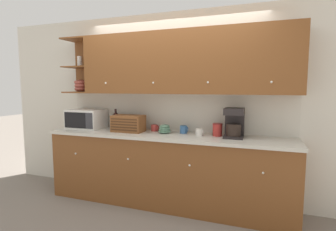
{
  "coord_description": "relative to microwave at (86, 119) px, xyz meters",
  "views": [
    {
      "loc": [
        1.17,
        -3.49,
        1.58
      ],
      "look_at": [
        0.0,
        -0.2,
        1.2
      ],
      "focal_mm": 28.0,
      "sensor_mm": 36.0,
      "label": 1
    }
  ],
  "objects": [
    {
      "name": "wine_bottle",
      "position": [
        0.45,
        0.09,
        -0.01
      ],
      "size": [
        0.08,
        0.08,
        0.3
      ],
      "color": "black",
      "rests_on": "counter_unit"
    },
    {
      "name": "bread_box",
      "position": [
        0.74,
        -0.07,
        -0.03
      ],
      "size": [
        0.43,
        0.26,
        0.23
      ],
      "color": "brown",
      "rests_on": "counter_unit"
    },
    {
      "name": "mug_patterned_third",
      "position": [
        1.51,
        0.07,
        -0.09
      ],
      "size": [
        0.11,
        0.1,
        0.1
      ],
      "color": "#38669E",
      "rests_on": "counter_unit"
    },
    {
      "name": "wall_back",
      "position": [
        1.3,
        0.25,
        0.2
      ],
      "size": [
        5.65,
        0.06,
        2.6
      ],
      "color": "beige",
      "rests_on": "ground_plane"
    },
    {
      "name": "ground_plane",
      "position": [
        1.3,
        0.22,
        -1.1
      ],
      "size": [
        24.0,
        24.0,
        0.0
      ],
      "primitive_type": "plane",
      "color": "slate"
    },
    {
      "name": "counter_unit",
      "position": [
        1.3,
        -0.07,
        -0.62
      ],
      "size": [
        3.27,
        0.61,
        0.96
      ],
      "color": "brown",
      "rests_on": "ground_plane"
    },
    {
      "name": "backsplash_panel",
      "position": [
        1.3,
        0.21,
        0.12
      ],
      "size": [
        3.25,
        0.01,
        0.53
      ],
      "color": "beige",
      "rests_on": "counter_unit"
    },
    {
      "name": "bowl_stack_on_counter",
      "position": [
        1.26,
        -0.01,
        -0.09
      ],
      "size": [
        0.17,
        0.17,
        0.12
      ],
      "color": "slate",
      "rests_on": "counter_unit"
    },
    {
      "name": "storage_canister",
      "position": [
        1.96,
        0.03,
        -0.06
      ],
      "size": [
        0.13,
        0.13,
        0.16
      ],
      "color": "#B22D28",
      "rests_on": "counter_unit"
    },
    {
      "name": "mug",
      "position": [
        1.06,
        0.12,
        -0.1
      ],
      "size": [
        0.11,
        0.1,
        0.09
      ],
      "color": "#B73D38",
      "rests_on": "counter_unit"
    },
    {
      "name": "wine_glass",
      "position": [
        0.34,
        0.16,
        -0.01
      ],
      "size": [
        0.07,
        0.07,
        0.2
      ],
      "color": "silver",
      "rests_on": "counter_unit"
    },
    {
      "name": "microwave",
      "position": [
        0.0,
        0.0,
        0.0
      ],
      "size": [
        0.52,
        0.39,
        0.28
      ],
      "color": "silver",
      "rests_on": "counter_unit"
    },
    {
      "name": "mug_blue_second",
      "position": [
        1.74,
        -0.02,
        -0.1
      ],
      "size": [
        0.1,
        0.09,
        0.09
      ],
      "color": "silver",
      "rests_on": "counter_unit"
    },
    {
      "name": "coffee_maker",
      "position": [
        2.17,
        -0.01,
        0.04
      ],
      "size": [
        0.23,
        0.24,
        0.36
      ],
      "color": "black",
      "rests_on": "counter_unit"
    },
    {
      "name": "upper_cabinets",
      "position": [
        1.47,
        0.04,
        0.79
      ],
      "size": [
        3.25,
        0.38,
        0.8
      ],
      "color": "brown",
      "rests_on": "backsplash_panel"
    }
  ]
}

